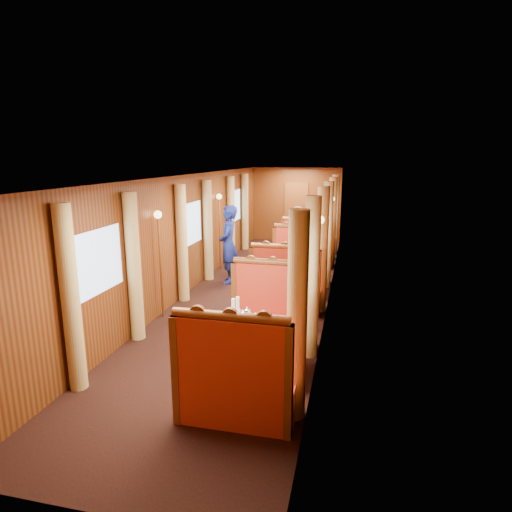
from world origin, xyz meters
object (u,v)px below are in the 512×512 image
(fruit_plate, at_px, (279,327))
(banquette_far_fwd, at_px, (306,251))
(banquette_mid_fwd, at_px, (285,290))
(table_near, at_px, (256,350))
(passenger, at_px, (298,253))
(rose_vase_mid, at_px, (291,253))
(rose_vase_far, at_px, (310,226))
(banquette_near_fwd, at_px, (235,386))
(teapot_left, at_px, (243,320))
(teapot_right, at_px, (251,324))
(teapot_back, at_px, (247,316))
(banquette_mid_aft, at_px, (299,264))
(banquette_near_aft, at_px, (271,319))
(steward, at_px, (229,244))
(table_far, at_px, (310,245))
(table_mid, at_px, (293,278))
(banquette_far_aft, at_px, (313,237))
(tea_tray, at_px, (247,325))

(fruit_plate, bearing_deg, banquette_far_fwd, 92.99)
(banquette_mid_fwd, bearing_deg, table_near, -90.00)
(banquette_mid_fwd, xyz_separation_m, passenger, (-0.00, 1.82, 0.32))
(rose_vase_mid, height_order, rose_vase_far, same)
(banquette_near_fwd, xyz_separation_m, teapot_left, (-0.14, 0.92, 0.40))
(teapot_left, distance_m, fruit_plate, 0.46)
(teapot_right, relative_size, passenger, 0.18)
(teapot_back, bearing_deg, banquette_far_fwd, 68.45)
(banquette_mid_aft, bearing_deg, fruit_plate, -86.05)
(banquette_near_aft, bearing_deg, banquette_mid_fwd, 90.00)
(banquette_mid_aft, bearing_deg, rose_vase_mid, -92.15)
(teapot_back, height_order, rose_vase_mid, rose_vase_mid)
(fruit_plate, height_order, steward, steward)
(rose_vase_far, relative_size, passenger, 0.47)
(table_far, bearing_deg, banquette_mid_fwd, -90.00)
(rose_vase_mid, bearing_deg, banquette_mid_aft, 87.85)
(banquette_near_fwd, xyz_separation_m, banquette_far_fwd, (0.00, 7.00, 0.00))
(table_mid, height_order, passenger, passenger)
(teapot_back, relative_size, rose_vase_far, 0.47)
(banquette_near_aft, distance_m, rose_vase_mid, 2.51)
(table_far, bearing_deg, rose_vase_mid, -90.64)
(banquette_near_aft, relative_size, rose_vase_mid, 3.72)
(banquette_near_fwd, bearing_deg, teapot_back, 97.02)
(banquette_mid_fwd, distance_m, banquette_far_aft, 5.53)
(teapot_back, relative_size, fruit_plate, 0.84)
(table_mid, height_order, banquette_far_fwd, banquette_far_fwd)
(banquette_near_fwd, xyz_separation_m, steward, (-1.59, 5.15, 0.47))
(teapot_back, height_order, fruit_plate, teapot_back)
(teapot_right, distance_m, steward, 4.56)
(banquette_near_aft, bearing_deg, table_near, -90.00)
(table_near, height_order, banquette_near_aft, banquette_near_aft)
(table_near, height_order, teapot_left, teapot_left)
(banquette_near_fwd, relative_size, rose_vase_far, 3.72)
(table_far, distance_m, fruit_plate, 7.11)
(banquette_mid_fwd, distance_m, banquette_far_fwd, 3.50)
(rose_vase_mid, bearing_deg, banquette_far_aft, 89.51)
(tea_tray, distance_m, steward, 4.47)
(teapot_back, bearing_deg, table_near, -43.13)
(tea_tray, distance_m, passenger, 4.39)
(banquette_near_aft, height_order, passenger, banquette_near_aft)
(table_mid, distance_m, fruit_plate, 3.62)
(banquette_near_aft, relative_size, passenger, 1.76)
(teapot_right, xyz_separation_m, teapot_back, (-0.10, 0.21, 0.01))
(teapot_left, distance_m, passenger, 4.40)
(rose_vase_mid, relative_size, rose_vase_far, 1.00)
(banquette_mid_aft, distance_m, teapot_right, 4.68)
(table_far, distance_m, teapot_back, 6.96)
(teapot_back, bearing_deg, table_far, 68.64)
(banquette_near_aft, distance_m, rose_vase_far, 6.00)
(banquette_mid_fwd, distance_m, tea_tray, 2.59)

